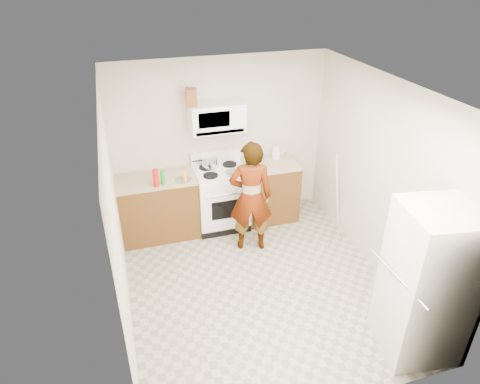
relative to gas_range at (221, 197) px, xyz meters
name	(u,v)px	position (x,y,z in m)	size (l,w,h in m)	color
floor	(258,283)	(0.10, -1.48, -0.49)	(3.60, 3.60, 0.00)	gray
back_wall	(221,141)	(0.10, 0.31, 0.76)	(3.20, 0.02, 2.50)	beige
right_wall	(382,180)	(1.69, -1.48, 0.76)	(0.02, 3.60, 2.50)	beige
cabinet_left	(159,208)	(-0.94, 0.01, -0.04)	(1.12, 0.62, 0.90)	brown
counter_left	(156,179)	(-0.94, 0.01, 0.43)	(1.14, 0.64, 0.04)	tan
cabinet_right	(269,191)	(0.78, 0.01, -0.04)	(0.80, 0.62, 0.90)	brown
counter_right	(270,164)	(0.78, 0.01, 0.43)	(0.82, 0.64, 0.04)	tan
gas_range	(221,197)	(0.00, 0.00, 0.00)	(0.76, 0.65, 1.13)	white
microwave	(217,117)	(0.00, 0.13, 1.21)	(0.76, 0.38, 0.40)	white
person	(251,197)	(0.25, -0.68, 0.32)	(0.59, 0.39, 1.62)	tan
fridge	(427,283)	(1.35, -2.88, 0.36)	(0.70, 0.70, 1.70)	beige
kettle	(276,153)	(0.93, 0.17, 0.53)	(0.14, 0.14, 0.17)	silver
jug	(191,97)	(-0.35, 0.10, 1.53)	(0.14, 0.14, 0.24)	brown
saucepan	(209,162)	(-0.13, 0.14, 0.53)	(0.23, 0.23, 0.13)	silver
tray	(235,172)	(0.18, -0.16, 0.47)	(0.25, 0.16, 0.05)	silver
bottle_spray	(156,178)	(-0.95, -0.24, 0.58)	(0.07, 0.07, 0.25)	red
bottle_hot_sauce	(185,176)	(-0.55, -0.18, 0.52)	(0.05, 0.05, 0.15)	orange
bottle_green_cap	(163,177)	(-0.85, -0.20, 0.55)	(0.06, 0.06, 0.21)	#1A9126
pot_lid	(183,179)	(-0.57, -0.15, 0.46)	(0.24, 0.24, 0.01)	silver
broom	(337,192)	(1.60, -0.62, 0.15)	(0.03, 0.03, 1.28)	silver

